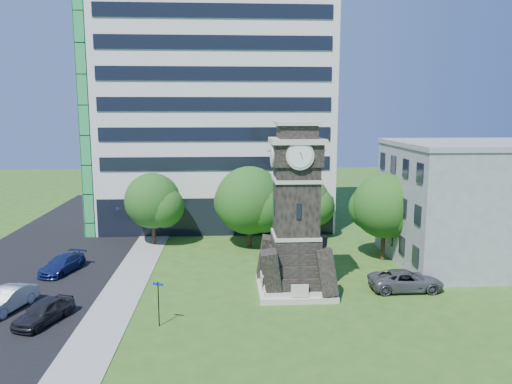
{
  "coord_description": "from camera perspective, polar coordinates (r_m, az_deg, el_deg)",
  "views": [
    {
      "loc": [
        -1.81,
        -32.49,
        12.99
      ],
      "look_at": [
        0.52,
        8.22,
        6.29
      ],
      "focal_mm": 35.0,
      "sensor_mm": 36.0,
      "label": 1
    }
  ],
  "objects": [
    {
      "name": "car_street_mid",
      "position": [
        37.16,
        -26.57,
        -10.93
      ],
      "size": [
        2.75,
        4.79,
        1.49
      ],
      "primitive_type": "imported",
      "rotation": [
        0.0,
        0.0,
        -0.27
      ],
      "color": "#A3A6AB",
      "rests_on": "ground"
    },
    {
      "name": "car_street_south",
      "position": [
        34.23,
        -23.09,
        -12.44
      ],
      "size": [
        3.15,
        4.64,
        1.47
      ],
      "primitive_type": "imported",
      "rotation": [
        0.0,
        0.0,
        -0.36
      ],
      "color": "black",
      "rests_on": "ground"
    },
    {
      "name": "car_east_lot",
      "position": [
        38.47,
        16.75,
        -9.65
      ],
      "size": [
        5.36,
        2.51,
        1.48
      ],
      "primitive_type": "imported",
      "rotation": [
        0.0,
        0.0,
        1.58
      ],
      "color": "#515156",
      "rests_on": "ground"
    },
    {
      "name": "park_bench",
      "position": [
        36.17,
        2.23,
        -10.87
      ],
      "size": [
        1.86,
        0.5,
        0.96
      ],
      "rotation": [
        0.0,
        0.0,
        0.06
      ],
      "color": "black",
      "rests_on": "ground"
    },
    {
      "name": "clock_tower",
      "position": [
        35.66,
        4.56,
        -3.19
      ],
      "size": [
        5.4,
        5.4,
        12.22
      ],
      "color": "beige",
      "rests_on": "ground"
    },
    {
      "name": "office_tall",
      "position": [
        58.36,
        -4.71,
        10.51
      ],
      "size": [
        26.2,
        15.11,
        28.6
      ],
      "color": "white",
      "rests_on": "ground"
    },
    {
      "name": "sidewalk",
      "position": [
        40.4,
        -14.27,
        -9.68
      ],
      "size": [
        3.0,
        70.0,
        0.06
      ],
      "primitive_type": "cube",
      "color": "gray",
      "rests_on": "ground"
    },
    {
      "name": "office_low",
      "position": [
        46.63,
        24.63,
        -1.14
      ],
      "size": [
        15.2,
        12.2,
        10.4
      ],
      "color": "#A0A2A5",
      "rests_on": "ground"
    },
    {
      "name": "ground",
      "position": [
        35.04,
        -0.08,
        -12.44
      ],
      "size": [
        160.0,
        160.0,
        0.0
      ],
      "primitive_type": "plane",
      "color": "#2D5518",
      "rests_on": "ground"
    },
    {
      "name": "street_sign",
      "position": [
        31.31,
        -11.09,
        -11.84
      ],
      "size": [
        0.68,
        0.07,
        2.84
      ],
      "rotation": [
        0.0,
        0.0,
        -0.39
      ],
      "color": "black",
      "rests_on": "ground"
    },
    {
      "name": "tree_nc",
      "position": [
        47.28,
        -0.64,
        -1.18
      ],
      "size": [
        7.12,
        6.48,
        7.79
      ],
      "rotation": [
        0.0,
        0.0,
        0.41
      ],
      "color": "#332114",
      "rests_on": "ground"
    },
    {
      "name": "tree_nw",
      "position": [
        49.21,
        -11.64,
        -1.18
      ],
      "size": [
        5.91,
        5.37,
        7.05
      ],
      "rotation": [
        0.0,
        0.0,
        0.4
      ],
      "color": "#332114",
      "rests_on": "ground"
    },
    {
      "name": "tree_east",
      "position": [
        44.55,
        14.57,
        -1.77
      ],
      "size": [
        6.17,
        5.61,
        7.64
      ],
      "rotation": [
        0.0,
        0.0,
        -0.23
      ],
      "color": "#332114",
      "rests_on": "ground"
    },
    {
      "name": "car_street_north",
      "position": [
        43.67,
        -21.28,
        -7.71
      ],
      "size": [
        3.2,
        5.0,
        1.35
      ],
      "primitive_type": "imported",
      "rotation": [
        0.0,
        0.0,
        -0.3
      ],
      "color": "navy",
      "rests_on": "ground"
    },
    {
      "name": "tree_ne",
      "position": [
        51.73,
        5.64,
        -1.28
      ],
      "size": [
        5.82,
        5.29,
        6.3
      ],
      "rotation": [
        0.0,
        0.0,
        -0.25
      ],
      "color": "#332114",
      "rests_on": "ground"
    },
    {
      "name": "street",
      "position": [
        42.85,
        -25.64,
        -9.26
      ],
      "size": [
        14.0,
        80.0,
        0.02
      ],
      "primitive_type": "cube",
      "color": "black",
      "rests_on": "ground"
    }
  ]
}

